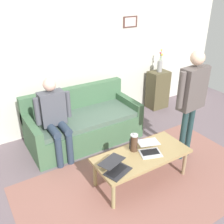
{
  "coord_description": "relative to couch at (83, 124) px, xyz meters",
  "views": [
    {
      "loc": [
        1.71,
        1.98,
        2.47
      ],
      "look_at": [
        -0.04,
        -0.85,
        0.8
      ],
      "focal_mm": 40.97,
      "sensor_mm": 36.0,
      "label": 1
    }
  ],
  "objects": [
    {
      "name": "person_seated",
      "position": [
        0.55,
        0.23,
        0.42
      ],
      "size": [
        0.55,
        0.51,
        1.28
      ],
      "color": "#2D3B4E",
      "rests_on": "ground_plane"
    },
    {
      "name": "french_press",
      "position": [
        -0.17,
        1.23,
        0.25
      ],
      "size": [
        0.12,
        0.1,
        0.28
      ],
      "color": "#4C3323",
      "rests_on": "coffee_table"
    },
    {
      "name": "flower_vase",
      "position": [
        -1.98,
        -0.35,
        0.65
      ],
      "size": [
        0.11,
        0.11,
        0.47
      ],
      "color": "#989797",
      "rests_on": "side_shelf"
    },
    {
      "name": "back_wall",
      "position": [
        -0.11,
        -0.65,
        1.04
      ],
      "size": [
        7.04,
        0.11,
        2.7
      ],
      "color": "silver",
      "rests_on": "ground_plane"
    },
    {
      "name": "coffee_table",
      "position": [
        -0.21,
        1.37,
        0.08
      ],
      "size": [
        1.31,
        0.59,
        0.44
      ],
      "color": "#A28756",
      "rests_on": "ground_plane"
    },
    {
      "name": "area_rug",
      "position": [
        -0.21,
        1.47,
        -0.3
      ],
      "size": [
        3.35,
        1.86,
        0.01
      ],
      "primitive_type": "cube",
      "color": "#925E54",
      "rests_on": "ground_plane"
    },
    {
      "name": "ground_plane",
      "position": [
        -0.11,
        1.55,
        -0.31
      ],
      "size": [
        7.68,
        7.68,
        0.0
      ],
      "primitive_type": "plane",
      "color": "slate"
    },
    {
      "name": "laptop_center",
      "position": [
        -0.33,
        1.38,
        0.17
      ],
      "size": [
        0.37,
        0.39,
        0.13
      ],
      "color": "silver",
      "rests_on": "coffee_table"
    },
    {
      "name": "person_standing",
      "position": [
        -1.13,
        1.28,
        0.78
      ],
      "size": [
        0.59,
        0.23,
        1.69
      ],
      "color": "#233D3F",
      "rests_on": "ground_plane"
    },
    {
      "name": "couch",
      "position": [
        0.0,
        0.0,
        0.0
      ],
      "size": [
        1.88,
        0.86,
        0.88
      ],
      "color": "#446949",
      "rests_on": "ground_plane"
    },
    {
      "name": "laptop_left",
      "position": [
        0.27,
        1.46,
        0.17
      ],
      "size": [
        0.4,
        0.39,
        0.12
      ],
      "color": "#28282D",
      "rests_on": "coffee_table"
    },
    {
      "name": "side_shelf",
      "position": [
        -1.97,
        -0.35,
        0.1
      ],
      "size": [
        0.42,
        0.32,
        0.82
      ],
      "color": "brown",
      "rests_on": "ground_plane"
    }
  ]
}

